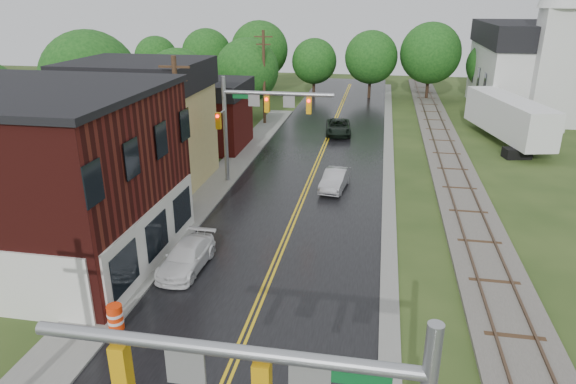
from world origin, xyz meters
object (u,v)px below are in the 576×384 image
(pickup_white, at_px, (187,257))
(brick_building, at_px, (11,175))
(utility_pole_b, at_px, (179,132))
(tree_left_b, at_px, (92,82))
(tree_left_c, at_px, (179,83))
(utility_pole_c, at_px, (264,76))
(semi_trailer, at_px, (508,117))
(tree_left_e, at_px, (248,72))
(traffic_signal_far, at_px, (256,112))
(suv_dark, at_px, (338,127))
(construction_barrel, at_px, (115,317))
(sedan_silver, at_px, (335,180))
(church, at_px, (534,59))

(pickup_white, bearing_deg, brick_building, -177.84)
(brick_building, bearing_deg, utility_pole_b, 50.93)
(tree_left_b, bearing_deg, tree_left_c, 63.44)
(utility_pole_c, distance_m, semi_trailer, 22.52)
(tree_left_b, relative_size, tree_left_e, 1.19)
(traffic_signal_far, height_order, tree_left_e, tree_left_e)
(tree_left_c, distance_m, suv_dark, 15.20)
(traffic_signal_far, xyz_separation_m, tree_left_e, (-5.38, 18.90, -0.16))
(tree_left_b, relative_size, construction_barrel, 9.21)
(tree_left_b, bearing_deg, sedan_silver, -14.45)
(utility_pole_b, bearing_deg, brick_building, -129.07)
(church, bearing_deg, utility_pole_c, -160.03)
(tree_left_c, bearing_deg, church, 22.24)
(tree_left_e, bearing_deg, suv_dark, -25.97)
(tree_left_c, xyz_separation_m, sedan_silver, (15.71, -13.08, -3.85))
(pickup_white, bearing_deg, suv_dark, 82.15)
(brick_building, bearing_deg, suv_dark, 63.11)
(tree_left_e, height_order, construction_barrel, tree_left_e)
(traffic_signal_far, xyz_separation_m, utility_pole_b, (-3.33, -5.00, -0.25))
(tree_left_b, bearing_deg, brick_building, -72.39)
(tree_left_e, xyz_separation_m, pickup_white, (4.86, -30.95, -4.20))
(suv_dark, relative_size, construction_barrel, 4.60)
(church, bearing_deg, sedan_silver, -123.98)
(traffic_signal_far, xyz_separation_m, construction_barrel, (-1.53, -17.00, -4.45))
(church, distance_m, pickup_white, 45.90)
(utility_pole_c, distance_m, tree_left_e, 2.79)
(church, height_order, semi_trailer, church)
(church, bearing_deg, tree_left_c, -157.76)
(tree_left_c, height_order, construction_barrel, tree_left_c)
(utility_pole_b, height_order, sedan_silver, utility_pole_b)
(brick_building, xyz_separation_m, pickup_white, (8.50, -0.05, -3.54))
(suv_dark, distance_m, semi_trailer, 14.66)
(brick_building, bearing_deg, pickup_white, -0.33)
(utility_pole_c, bearing_deg, pickup_white, -84.47)
(tree_left_c, bearing_deg, suv_dark, 5.07)
(utility_pole_c, height_order, semi_trailer, utility_pole_c)
(utility_pole_c, xyz_separation_m, tree_left_e, (-2.05, 1.90, 0.09))
(traffic_signal_far, bearing_deg, tree_left_e, 105.89)
(tree_left_b, height_order, tree_left_e, tree_left_b)
(church, distance_m, tree_left_b, 43.70)
(church, relative_size, semi_trailer, 1.58)
(tree_left_b, relative_size, suv_dark, 2.00)
(utility_pole_b, height_order, pickup_white, utility_pole_b)
(utility_pole_c, height_order, suv_dark, utility_pole_c)
(tree_left_e, xyz_separation_m, sedan_silver, (10.71, -19.08, -4.16))
(traffic_signal_far, bearing_deg, suv_dark, 73.27)
(utility_pole_c, bearing_deg, utility_pole_b, -90.00)
(tree_left_b, height_order, semi_trailer, tree_left_b)
(church, xyz_separation_m, tree_left_b, (-37.85, -21.84, -0.12))
(tree_left_c, bearing_deg, utility_pole_b, -68.51)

